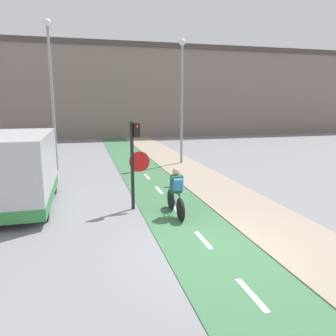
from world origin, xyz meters
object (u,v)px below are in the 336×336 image
Objects in this scene: van at (17,172)px; traffic_light_pole at (135,155)px; street_lamp_far at (51,81)px; cyclist_near at (176,193)px; street_lamp_sidewalk at (182,89)px.

traffic_light_pole is at bearing -17.06° from van.
traffic_light_pole is 0.39× the size of street_lamp_far.
street_lamp_far is at bearing 111.79° from traffic_light_pole.
van is (-3.75, 1.15, -0.58)m from traffic_light_pole.
van reaches higher than cyclist_near.
street_lamp_sidewalk is 1.43× the size of van.
street_lamp_far is 7.17m from van.
traffic_light_pole is at bearing 138.94° from cyclist_near.
traffic_light_pole is 8.49m from street_lamp_far.
street_lamp_far reaches higher than cyclist_near.
street_lamp_sidewalk reaches higher than cyclist_near.
street_lamp_sidewalk is at bearing 39.79° from van.
street_lamp_far reaches higher than street_lamp_sidewalk.
traffic_light_pole is 0.60× the size of van.
street_lamp_sidewalk is 3.83× the size of cyclist_near.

